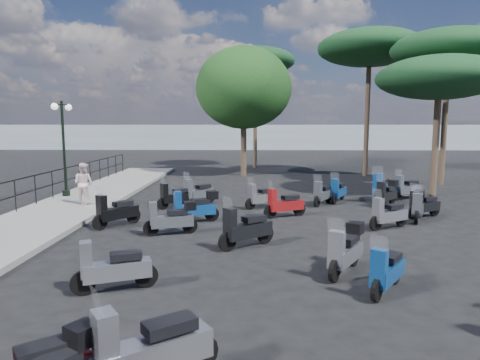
{
  "coord_description": "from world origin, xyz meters",
  "views": [
    {
      "loc": [
        0.1,
        -10.58,
        3.1
      ],
      "look_at": [
        -0.21,
        3.92,
        1.2
      ],
      "focal_mm": 32.0,
      "sensor_mm": 36.0,
      "label": 1
    }
  ],
  "objects_px": {
    "scooter_29": "(407,189)",
    "broadleaf_tree": "(244,88)",
    "scooter_13": "(387,271)",
    "scooter_15": "(284,204)",
    "scooter_27": "(418,206)",
    "pine_0": "(370,48)",
    "scooter_14": "(345,251)",
    "scooter_28": "(387,194)",
    "scooter_2": "(113,269)",
    "scooter_3": "(195,207)",
    "scooter_11": "(261,197)",
    "lamp_post_2": "(64,142)",
    "scooter_21": "(423,206)",
    "scooter_4": "(116,212)",
    "scooter_17": "(323,194)",
    "scooter_7": "(149,351)",
    "pine_1": "(449,50)",
    "scooter_16": "(338,191)",
    "pine_2": "(256,62)",
    "scooter_9": "(171,219)",
    "scooter_22": "(388,215)",
    "scooter_23": "(381,188)",
    "scooter_8": "(246,229)",
    "scooter_5": "(198,193)",
    "pine_3": "(439,78)",
    "scooter_10": "(175,197)"
  },
  "relations": [
    {
      "from": "scooter_29",
      "to": "broadleaf_tree",
      "type": "bearing_deg",
      "value": 7.39
    },
    {
      "from": "scooter_13",
      "to": "scooter_15",
      "type": "height_order",
      "value": "scooter_15"
    },
    {
      "from": "scooter_27",
      "to": "pine_0",
      "type": "distance_m",
      "value": 14.07
    },
    {
      "from": "scooter_14",
      "to": "scooter_28",
      "type": "height_order",
      "value": "scooter_14"
    },
    {
      "from": "scooter_2",
      "to": "scooter_29",
      "type": "bearing_deg",
      "value": -63.84
    },
    {
      "from": "scooter_3",
      "to": "scooter_29",
      "type": "distance_m",
      "value": 9.33
    },
    {
      "from": "scooter_11",
      "to": "pine_0",
      "type": "relative_size",
      "value": 0.14
    },
    {
      "from": "lamp_post_2",
      "to": "scooter_21",
      "type": "xyz_separation_m",
      "value": [
        13.39,
        -3.23,
        -1.95
      ]
    },
    {
      "from": "scooter_4",
      "to": "scooter_17",
      "type": "xyz_separation_m",
      "value": [
        6.87,
        3.67,
        -0.03
      ]
    },
    {
      "from": "scooter_15",
      "to": "broadleaf_tree",
      "type": "distance_m",
      "value": 12.8
    },
    {
      "from": "scooter_7",
      "to": "pine_1",
      "type": "xyz_separation_m",
      "value": [
        11.08,
        17.46,
        6.28
      ]
    },
    {
      "from": "scooter_11",
      "to": "scooter_16",
      "type": "xyz_separation_m",
      "value": [
        3.13,
        1.32,
        0.02
      ]
    },
    {
      "from": "scooter_2",
      "to": "scooter_29",
      "type": "relative_size",
      "value": 1.05
    },
    {
      "from": "scooter_3",
      "to": "pine_2",
      "type": "relative_size",
      "value": 0.19
    },
    {
      "from": "scooter_9",
      "to": "scooter_14",
      "type": "height_order",
      "value": "scooter_14"
    },
    {
      "from": "scooter_28",
      "to": "pine_2",
      "type": "distance_m",
      "value": 16.77
    },
    {
      "from": "scooter_22",
      "to": "scooter_27",
      "type": "distance_m",
      "value": 1.75
    },
    {
      "from": "scooter_23",
      "to": "pine_0",
      "type": "xyz_separation_m",
      "value": [
        1.66,
        8.55,
        6.96
      ]
    },
    {
      "from": "scooter_7",
      "to": "scooter_16",
      "type": "bearing_deg",
      "value": -56.06
    },
    {
      "from": "scooter_13",
      "to": "scooter_11",
      "type": "bearing_deg",
      "value": -39.63
    },
    {
      "from": "scooter_4",
      "to": "scooter_27",
      "type": "distance_m",
      "value": 9.57
    },
    {
      "from": "scooter_15",
      "to": "scooter_29",
      "type": "relative_size",
      "value": 1.02
    },
    {
      "from": "scooter_28",
      "to": "scooter_22",
      "type": "bearing_deg",
      "value": 114.58
    },
    {
      "from": "scooter_4",
      "to": "pine_0",
      "type": "bearing_deg",
      "value": -90.13
    },
    {
      "from": "scooter_2",
      "to": "scooter_21",
      "type": "bearing_deg",
      "value": -73.8
    },
    {
      "from": "scooter_3",
      "to": "scooter_27",
      "type": "bearing_deg",
      "value": -105.99
    },
    {
      "from": "scooter_22",
      "to": "scooter_21",
      "type": "bearing_deg",
      "value": -78.32
    },
    {
      "from": "pine_1",
      "to": "broadleaf_tree",
      "type": "bearing_deg",
      "value": 159.84
    },
    {
      "from": "scooter_8",
      "to": "scooter_15",
      "type": "xyz_separation_m",
      "value": [
        1.26,
        3.58,
        -0.04
      ]
    },
    {
      "from": "scooter_5",
      "to": "scooter_16",
      "type": "bearing_deg",
      "value": -129.52
    },
    {
      "from": "scooter_29",
      "to": "pine_3",
      "type": "xyz_separation_m",
      "value": [
        1.5,
        0.99,
        4.57
      ]
    },
    {
      "from": "scooter_28",
      "to": "pine_2",
      "type": "height_order",
      "value": "pine_2"
    },
    {
      "from": "scooter_3",
      "to": "scooter_9",
      "type": "xyz_separation_m",
      "value": [
        -0.47,
        -1.52,
        -0.03
      ]
    },
    {
      "from": "scooter_21",
      "to": "pine_0",
      "type": "distance_m",
      "value": 13.72
    },
    {
      "from": "scooter_11",
      "to": "scooter_17",
      "type": "relative_size",
      "value": 0.9
    },
    {
      "from": "scooter_2",
      "to": "scooter_15",
      "type": "distance_m",
      "value": 7.48
    },
    {
      "from": "scooter_21",
      "to": "scooter_29",
      "type": "bearing_deg",
      "value": -40.72
    },
    {
      "from": "scooter_8",
      "to": "scooter_23",
      "type": "height_order",
      "value": "scooter_23"
    },
    {
      "from": "scooter_29",
      "to": "scooter_21",
      "type": "bearing_deg",
      "value": 136.11
    },
    {
      "from": "scooter_9",
      "to": "scooter_29",
      "type": "bearing_deg",
      "value": -74.27
    },
    {
      "from": "pine_2",
      "to": "pine_3",
      "type": "distance_m",
      "value": 14.48
    },
    {
      "from": "scooter_10",
      "to": "scooter_5",
      "type": "bearing_deg",
      "value": -85.75
    },
    {
      "from": "lamp_post_2",
      "to": "scooter_5",
      "type": "height_order",
      "value": "lamp_post_2"
    },
    {
      "from": "scooter_15",
      "to": "pine_3",
      "type": "xyz_separation_m",
      "value": [
        6.85,
        4.52,
        4.59
      ]
    },
    {
      "from": "scooter_9",
      "to": "scooter_11",
      "type": "distance_m",
      "value": 4.7
    },
    {
      "from": "lamp_post_2",
      "to": "scooter_8",
      "type": "bearing_deg",
      "value": -29.44
    },
    {
      "from": "pine_0",
      "to": "pine_1",
      "type": "relative_size",
      "value": 1.1
    },
    {
      "from": "scooter_15",
      "to": "lamp_post_2",
      "type": "bearing_deg",
      "value": 44.19
    },
    {
      "from": "scooter_17",
      "to": "pine_3",
      "type": "distance_m",
      "value": 7.31
    },
    {
      "from": "scooter_15",
      "to": "scooter_29",
      "type": "bearing_deg",
      "value": -82.1
    }
  ]
}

